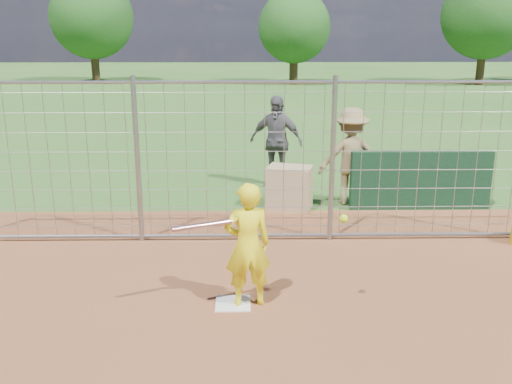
{
  "coord_description": "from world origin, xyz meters",
  "views": [
    {
      "loc": [
        0.18,
        -6.56,
        3.28
      ],
      "look_at": [
        0.3,
        0.8,
        1.15
      ],
      "focal_mm": 40.0,
      "sensor_mm": 36.0,
      "label": 1
    }
  ],
  "objects_px": {
    "bystander_b": "(276,141)",
    "equipment_bin": "(289,187)",
    "batter": "(248,245)",
    "bystander_c": "(350,157)"
  },
  "relations": [
    {
      "from": "bystander_b",
      "to": "equipment_bin",
      "type": "height_order",
      "value": "bystander_b"
    },
    {
      "from": "batter",
      "to": "equipment_bin",
      "type": "distance_m",
      "value": 3.98
    },
    {
      "from": "batter",
      "to": "bystander_c",
      "type": "xyz_separation_m",
      "value": [
        1.96,
        4.16,
        0.15
      ]
    },
    {
      "from": "batter",
      "to": "bystander_b",
      "type": "relative_size",
      "value": 0.8
    },
    {
      "from": "bystander_b",
      "to": "batter",
      "type": "bearing_deg",
      "value": -75.03
    },
    {
      "from": "bystander_c",
      "to": "equipment_bin",
      "type": "bearing_deg",
      "value": 8.54
    },
    {
      "from": "batter",
      "to": "bystander_c",
      "type": "distance_m",
      "value": 4.6
    },
    {
      "from": "bystander_c",
      "to": "batter",
      "type": "bearing_deg",
      "value": 60.01
    },
    {
      "from": "batter",
      "to": "bystander_b",
      "type": "bearing_deg",
      "value": -108.63
    },
    {
      "from": "bystander_c",
      "to": "bystander_b",
      "type": "bearing_deg",
      "value": -48.53
    }
  ]
}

